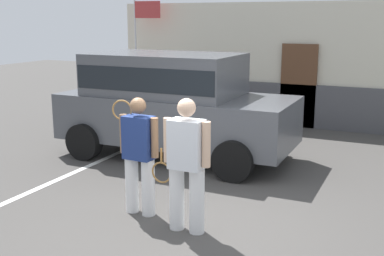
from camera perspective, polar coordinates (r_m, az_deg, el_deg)
The scene contains 7 objects.
ground_plane at distance 6.61m, azimuth -0.86°, elevation -11.40°, with size 40.00×40.00×0.00m, color #423F3D.
parking_stripe_0 at distance 9.21m, azimuth -12.61°, elevation -4.62°, with size 0.12×4.40×0.01m, color silver.
house_frontage at distance 12.62m, azimuth 12.88°, elevation 6.83°, with size 10.17×0.40×3.13m.
parked_suv at distance 9.54m, azimuth -2.43°, elevation 3.34°, with size 4.60×2.16×2.05m.
tennis_player_man at distance 6.75m, azimuth -6.28°, elevation -3.07°, with size 0.76×0.28×1.67m.
tennis_player_woman at distance 6.15m, azimuth -0.68°, elevation -4.27°, with size 0.91×0.28×1.75m.
flag_pole at distance 13.63m, azimuth -6.03°, elevation 10.67°, with size 0.80×0.08×3.22m.
Camera 1 is at (2.63, -5.43, 2.71)m, focal length 45.14 mm.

